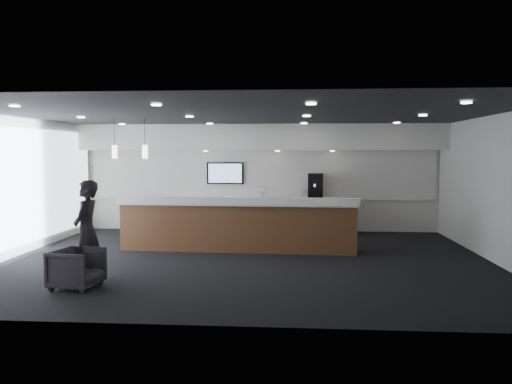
# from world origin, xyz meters

# --- Properties ---
(ground) EXTENTS (10.00, 10.00, 0.00)m
(ground) POSITION_xyz_m (0.00, 0.00, 0.00)
(ground) COLOR black
(ground) RESTS_ON ground
(ceiling) EXTENTS (10.00, 8.00, 0.02)m
(ceiling) POSITION_xyz_m (0.00, 0.00, 3.00)
(ceiling) COLOR black
(ceiling) RESTS_ON back_wall
(back_wall) EXTENTS (10.00, 0.02, 3.00)m
(back_wall) POSITION_xyz_m (0.00, 4.00, 1.50)
(back_wall) COLOR silver
(back_wall) RESTS_ON ground
(left_wall) EXTENTS (0.02, 8.00, 3.00)m
(left_wall) POSITION_xyz_m (-5.00, 0.00, 1.50)
(left_wall) COLOR silver
(left_wall) RESTS_ON ground
(right_wall) EXTENTS (0.02, 8.00, 3.00)m
(right_wall) POSITION_xyz_m (5.00, 0.00, 1.50)
(right_wall) COLOR silver
(right_wall) RESTS_ON ground
(soffit_bulkhead) EXTENTS (10.00, 0.90, 0.70)m
(soffit_bulkhead) POSITION_xyz_m (0.00, 3.55, 2.65)
(soffit_bulkhead) COLOR silver
(soffit_bulkhead) RESTS_ON back_wall
(alcove_panel) EXTENTS (9.80, 0.06, 1.40)m
(alcove_panel) POSITION_xyz_m (0.00, 3.97, 1.60)
(alcove_panel) COLOR silver
(alcove_panel) RESTS_ON back_wall
(window_blinds_wall) EXTENTS (0.04, 7.36, 2.55)m
(window_blinds_wall) POSITION_xyz_m (-4.96, 0.00, 1.50)
(window_blinds_wall) COLOR silver
(window_blinds_wall) RESTS_ON left_wall
(back_credenza) EXTENTS (5.06, 0.66, 0.95)m
(back_credenza) POSITION_xyz_m (-0.00, 3.64, 0.48)
(back_credenza) COLOR #999DA1
(back_credenza) RESTS_ON ground
(wall_tv) EXTENTS (1.05, 0.08, 0.62)m
(wall_tv) POSITION_xyz_m (-1.00, 3.91, 1.65)
(wall_tv) COLOR black
(wall_tv) RESTS_ON back_wall
(pendant_left) EXTENTS (0.12, 0.12, 0.30)m
(pendant_left) POSITION_xyz_m (-2.40, 0.80, 2.25)
(pendant_left) COLOR #FFF2C6
(pendant_left) RESTS_ON ceiling
(pendant_right) EXTENTS (0.12, 0.12, 0.30)m
(pendant_right) POSITION_xyz_m (-3.10, 0.80, 2.25)
(pendant_right) COLOR #FFF2C6
(pendant_right) RESTS_ON ceiling
(ceiling_can_lights) EXTENTS (7.00, 5.00, 0.02)m
(ceiling_can_lights) POSITION_xyz_m (0.00, 0.00, 2.97)
(ceiling_can_lights) COLOR white
(ceiling_can_lights) RESTS_ON ceiling
(service_counter) EXTENTS (5.44, 1.12, 1.49)m
(service_counter) POSITION_xyz_m (-0.32, 1.03, 0.57)
(service_counter) COLOR brown
(service_counter) RESTS_ON ground
(coffee_machine) EXTENTS (0.44, 0.55, 0.72)m
(coffee_machine) POSITION_xyz_m (1.56, 3.63, 1.31)
(coffee_machine) COLOR black
(coffee_machine) RESTS_ON back_credenza
(info_sign_left) EXTENTS (0.16, 0.02, 0.22)m
(info_sign_left) POSITION_xyz_m (0.23, 3.51, 1.06)
(info_sign_left) COLOR silver
(info_sign_left) RESTS_ON back_credenza
(info_sign_right) EXTENTS (0.19, 0.06, 0.25)m
(info_sign_right) POSITION_xyz_m (1.25, 3.51, 1.08)
(info_sign_right) COLOR silver
(info_sign_right) RESTS_ON back_credenza
(armchair) EXTENTS (0.83, 0.81, 0.67)m
(armchair) POSITION_xyz_m (-2.60, -2.40, 0.33)
(armchair) COLOR black
(armchair) RESTS_ON ground
(lounge_guest) EXTENTS (0.45, 0.66, 1.75)m
(lounge_guest) POSITION_xyz_m (-2.67, -1.81, 0.88)
(lounge_guest) COLOR black
(lounge_guest) RESTS_ON ground
(cup_0) EXTENTS (0.09, 0.09, 0.09)m
(cup_0) POSITION_xyz_m (1.77, 3.52, 0.99)
(cup_0) COLOR white
(cup_0) RESTS_ON back_credenza
(cup_1) EXTENTS (0.13, 0.13, 0.09)m
(cup_1) POSITION_xyz_m (1.63, 3.52, 0.99)
(cup_1) COLOR white
(cup_1) RESTS_ON back_credenza
(cup_2) EXTENTS (0.11, 0.11, 0.09)m
(cup_2) POSITION_xyz_m (1.49, 3.52, 0.99)
(cup_2) COLOR white
(cup_2) RESTS_ON back_credenza
(cup_3) EXTENTS (0.12, 0.12, 0.09)m
(cup_3) POSITION_xyz_m (1.35, 3.52, 0.99)
(cup_3) COLOR white
(cup_3) RESTS_ON back_credenza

